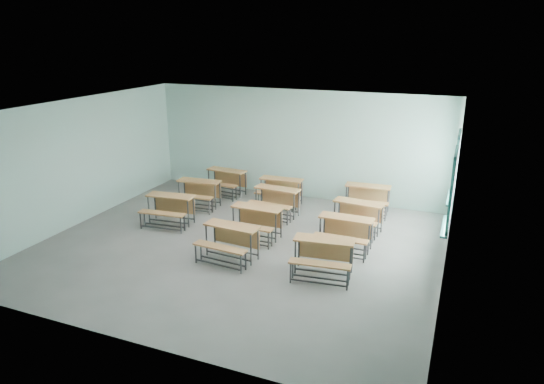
{
  "coord_description": "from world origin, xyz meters",
  "views": [
    {
      "loc": [
        4.59,
        -9.31,
        4.74
      ],
      "look_at": [
        0.33,
        1.2,
        1.0
      ],
      "focal_mm": 32.0,
      "sensor_mm": 36.0,
      "label": 1
    }
  ],
  "objects": [
    {
      "name": "desk_unit_r3c1",
      "position": [
        -0.15,
        3.0,
        0.51
      ],
      "size": [
        1.25,
        0.87,
        0.77
      ],
      "rotation": [
        0.0,
        0.0,
        0.04
      ],
      "color": "#A06939",
      "rests_on": "ground"
    },
    {
      "name": "desk_unit_r2c1",
      "position": [
        0.06,
        2.13,
        0.51
      ],
      "size": [
        1.28,
        0.9,
        0.77
      ],
      "rotation": [
        0.0,
        0.0,
        -0.07
      ],
      "color": "#A06939",
      "rests_on": "ground"
    },
    {
      "name": "desk_unit_r2c0",
      "position": [
        -2.24,
        1.95,
        0.51
      ],
      "size": [
        1.28,
        0.91,
        0.77
      ],
      "rotation": [
        0.0,
        0.0,
        0.08
      ],
      "color": "#A06939",
      "rests_on": "ground"
    },
    {
      "name": "desk_unit_r0c2",
      "position": [
        2.21,
        -0.67,
        0.51
      ],
      "size": [
        1.31,
        0.96,
        0.77
      ],
      "rotation": [
        0.0,
        0.0,
        0.12
      ],
      "color": "#A06939",
      "rests_on": "ground"
    },
    {
      "name": "desk_unit_r2c2",
      "position": [
        2.33,
        1.84,
        0.51
      ],
      "size": [
        1.3,
        0.94,
        0.77
      ],
      "rotation": [
        0.0,
        0.0,
        -0.1
      ],
      "color": "#A06939",
      "rests_on": "ground"
    },
    {
      "name": "desk_unit_r1c0",
      "position": [
        -2.26,
        0.53,
        0.51
      ],
      "size": [
        1.3,
        0.93,
        0.77
      ],
      "rotation": [
        0.0,
        0.0,
        0.1
      ],
      "color": "#A06939",
      "rests_on": "ground"
    },
    {
      "name": "desk_unit_r1c1",
      "position": [
        0.15,
        0.56,
        0.51
      ],
      "size": [
        1.25,
        0.85,
        0.77
      ],
      "rotation": [
        0.0,
        0.0,
        -0.03
      ],
      "color": "#A06939",
      "rests_on": "ground"
    },
    {
      "name": "room",
      "position": [
        0.08,
        0.03,
        1.6
      ],
      "size": [
        9.04,
        8.04,
        3.24
      ],
      "color": "gray",
      "rests_on": "ground"
    },
    {
      "name": "desk_unit_r3c2",
      "position": [
        2.29,
        3.29,
        0.51
      ],
      "size": [
        1.28,
        0.9,
        0.77
      ],
      "rotation": [
        0.0,
        0.0,
        0.07
      ],
      "color": "#A06939",
      "rests_on": "ground"
    },
    {
      "name": "desk_unit_r0c1",
      "position": [
        0.11,
        -0.72,
        0.51
      ],
      "size": [
        1.29,
        0.92,
        0.77
      ],
      "rotation": [
        0.0,
        0.0,
        -0.08
      ],
      "color": "#A06939",
      "rests_on": "ground"
    },
    {
      "name": "desk_unit_r3c0",
      "position": [
        -2.05,
        3.25,
        0.51
      ],
      "size": [
        1.29,
        0.93,
        0.77
      ],
      "rotation": [
        0.0,
        0.0,
        -0.09
      ],
      "color": "#A06939",
      "rests_on": "ground"
    },
    {
      "name": "desk_unit_r1c2",
      "position": [
        2.31,
        0.69,
        0.51
      ],
      "size": [
        1.23,
        0.83,
        0.77
      ],
      "rotation": [
        0.0,
        0.0,
        -0.01
      ],
      "color": "#A06939",
      "rests_on": "ground"
    }
  ]
}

